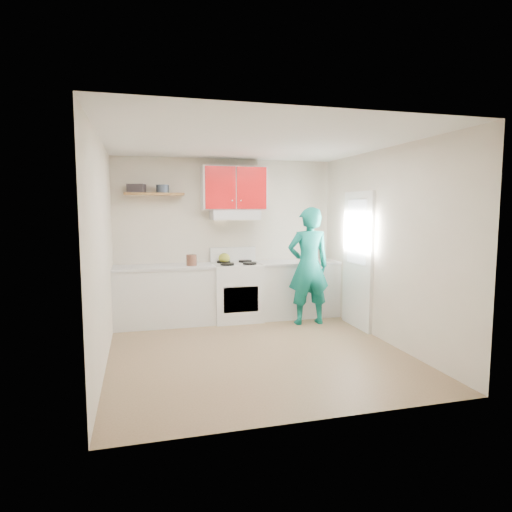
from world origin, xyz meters
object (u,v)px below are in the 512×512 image
object	(u,v)px
person	(308,266)
stove	(237,292)
tin	(163,189)
kettle	(224,258)
crock	(192,261)

from	to	relation	value
person	stove	bearing A→B (deg)	-23.66
stove	person	distance (m)	1.23
tin	kettle	bearing A→B (deg)	-0.65
person	tin	bearing A→B (deg)	-14.16
tin	crock	xyz separation A→B (m)	(0.40, -0.20, -1.10)
stove	person	size ratio (longest dim) A/B	0.51
kettle	crock	size ratio (longest dim) A/B	0.98
crock	person	xyz separation A→B (m)	(1.75, -0.44, -0.09)
person	kettle	bearing A→B (deg)	-25.28
kettle	person	size ratio (longest dim) A/B	0.10
kettle	person	xyz separation A→B (m)	(1.20, -0.63, -0.09)
stove	kettle	distance (m)	0.58
kettle	tin	bearing A→B (deg)	163.11
crock	kettle	bearing A→B (deg)	19.36
stove	tin	xyz separation A→B (m)	(-1.12, 0.14, 1.64)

